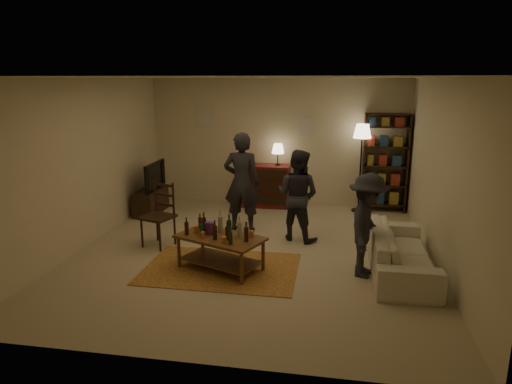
% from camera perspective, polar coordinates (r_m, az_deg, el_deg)
% --- Properties ---
extents(floor, '(6.00, 6.00, 0.00)m').
position_cam_1_polar(floor, '(7.34, -0.38, -7.46)').
color(floor, '#C6B793').
rests_on(floor, ground).
extents(room_shell, '(6.00, 6.00, 6.00)m').
position_cam_1_polar(room_shell, '(9.92, -1.07, 8.93)').
color(room_shell, beige).
rests_on(room_shell, ground).
extents(rug, '(2.20, 1.50, 0.01)m').
position_cam_1_polar(rug, '(6.72, -4.41, -9.52)').
color(rug, maroon).
rests_on(rug, ground).
extents(coffee_table, '(1.38, 1.08, 0.84)m').
position_cam_1_polar(coffee_table, '(6.57, -4.53, -6.08)').
color(coffee_table, brown).
rests_on(coffee_table, ground).
extents(dining_chair, '(0.59, 0.59, 1.07)m').
position_cam_1_polar(dining_chair, '(7.63, -11.89, -2.44)').
color(dining_chair, black).
rests_on(dining_chair, ground).
extents(tv_stand, '(0.40, 1.00, 1.06)m').
position_cam_1_polar(tv_stand, '(9.55, -13.02, -0.32)').
color(tv_stand, black).
rests_on(tv_stand, ground).
extents(dresser, '(1.00, 0.50, 1.36)m').
position_cam_1_polar(dresser, '(9.79, 1.30, 0.93)').
color(dresser, maroon).
rests_on(dresser, ground).
extents(bookshelf, '(0.90, 0.34, 2.02)m').
position_cam_1_polar(bookshelf, '(9.70, 15.80, 3.65)').
color(bookshelf, black).
rests_on(bookshelf, ground).
extents(floor_lamp, '(0.36, 0.36, 1.81)m').
position_cam_1_polar(floor_lamp, '(9.46, 13.13, 6.66)').
color(floor_lamp, black).
rests_on(floor_lamp, ground).
extents(sofa, '(0.81, 2.08, 0.61)m').
position_cam_1_polar(sofa, '(6.83, 17.63, -7.08)').
color(sofa, beige).
rests_on(sofa, ground).
extents(person_left, '(0.66, 0.44, 1.79)m').
position_cam_1_polar(person_left, '(8.11, -1.77, 1.23)').
color(person_left, '#232128').
rests_on(person_left, ground).
extents(person_right, '(0.92, 0.83, 1.55)m').
position_cam_1_polar(person_right, '(7.70, 5.22, -0.40)').
color(person_right, '#292830').
rests_on(person_right, ground).
extents(person_by_sofa, '(0.75, 1.04, 1.46)m').
position_cam_1_polar(person_by_sofa, '(6.44, 13.73, -4.10)').
color(person_by_sofa, '#282830').
rests_on(person_by_sofa, ground).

